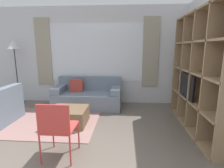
# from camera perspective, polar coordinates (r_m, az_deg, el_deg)

# --- Properties ---
(wall_back) EXTENTS (6.10, 0.11, 2.70)m
(wall_back) POSITION_cam_1_polar(r_m,az_deg,el_deg) (5.06, -5.14, 9.17)
(wall_back) COLOR silver
(wall_back) RESTS_ON ground_plane
(wall_right) EXTENTS (0.07, 4.45, 2.70)m
(wall_right) POSITION_cam_1_polar(r_m,az_deg,el_deg) (3.73, 31.00, 6.59)
(wall_right) COLOR silver
(wall_right) RESTS_ON ground_plane
(area_rug) EXTENTS (2.20, 1.62, 0.01)m
(area_rug) POSITION_cam_1_polar(r_m,az_deg,el_deg) (4.12, -20.67, -11.46)
(area_rug) COLOR gray
(area_rug) RESTS_ON ground_plane
(shelving_unit) EXTENTS (0.42, 2.24, 2.25)m
(shelving_unit) POSITION_cam_1_polar(r_m,az_deg,el_deg) (3.70, 27.43, 3.16)
(shelving_unit) COLOR #515660
(shelving_unit) RESTS_ON ground_plane
(couch_main) EXTENTS (1.76, 0.85, 0.78)m
(couch_main) POSITION_cam_1_polar(r_m,az_deg,el_deg) (4.80, -7.85, -3.94)
(couch_main) COLOR slate
(couch_main) RESTS_ON ground_plane
(ottoman) EXTENTS (0.74, 0.66, 0.35)m
(ottoman) POSITION_cam_1_polar(r_m,az_deg,el_deg) (3.82, -13.86, -10.21)
(ottoman) COLOR brown
(ottoman) RESTS_ON ground_plane
(floor_lamp) EXTENTS (0.38, 0.38, 1.81)m
(floor_lamp) POSITION_cam_1_polar(r_m,az_deg,el_deg) (5.58, -29.41, 10.32)
(floor_lamp) COLOR black
(floor_lamp) RESTS_ON ground_plane
(folding_chair) EXTENTS (0.44, 0.46, 0.86)m
(folding_chair) POSITION_cam_1_polar(r_m,az_deg,el_deg) (2.60, -17.41, -12.89)
(folding_chair) COLOR #CC3D38
(folding_chair) RESTS_ON ground_plane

